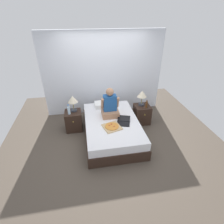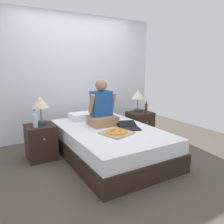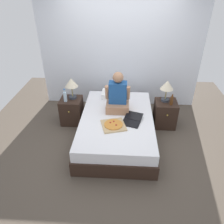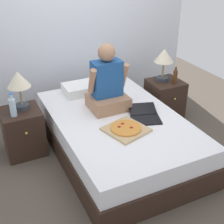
{
  "view_description": "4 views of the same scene",
  "coord_description": "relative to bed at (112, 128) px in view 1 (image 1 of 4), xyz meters",
  "views": [
    {
      "loc": [
        -0.65,
        -3.71,
        2.94
      ],
      "look_at": [
        -0.02,
        -0.15,
        0.82
      ],
      "focal_mm": 28.0,
      "sensor_mm": 36.0,
      "label": 1
    },
    {
      "loc": [
        -1.69,
        -2.96,
        1.47
      ],
      "look_at": [
        -0.03,
        -0.14,
        0.78
      ],
      "focal_mm": 35.0,
      "sensor_mm": 36.0,
      "label": 2
    },
    {
      "loc": [
        0.12,
        -3.45,
        2.74
      ],
      "look_at": [
        -0.08,
        -0.15,
        0.67
      ],
      "focal_mm": 35.0,
      "sensor_mm": 36.0,
      "label": 3
    },
    {
      "loc": [
        -1.4,
        -2.77,
        2.22
      ],
      "look_at": [
        -0.13,
        -0.14,
        0.64
      ],
      "focal_mm": 50.0,
      "sensor_mm": 36.0,
      "label": 4
    }
  ],
  "objects": [
    {
      "name": "water_bottle",
      "position": [
        -1.07,
        0.39,
        0.43
      ],
      "size": [
        0.07,
        0.07,
        0.28
      ],
      "color": "silver",
      "rests_on": "nightstand_left"
    },
    {
      "name": "bed",
      "position": [
        0.0,
        0.0,
        0.0
      ],
      "size": [
        1.39,
        2.15,
        0.48
      ],
      "color": "black",
      "rests_on": "ground"
    },
    {
      "name": "person_seated",
      "position": [
        -0.0,
        0.26,
        0.53
      ],
      "size": [
        0.47,
        0.4,
        0.78
      ],
      "color": "#A37556",
      "rests_on": "bed"
    },
    {
      "name": "beer_bottle",
      "position": [
        1.06,
        0.38,
        0.41
      ],
      "size": [
        0.06,
        0.06,
        0.23
      ],
      "color": "#512D14",
      "rests_on": "nightstand_right"
    },
    {
      "name": "ground_plane",
      "position": [
        0.0,
        0.0,
        -0.24
      ],
      "size": [
        5.62,
        5.62,
        0.0
      ],
      "primitive_type": "plane",
      "color": "#4C4238"
    },
    {
      "name": "wall_back",
      "position": [
        0.0,
        1.43,
        1.01
      ],
      "size": [
        3.62,
        0.12,
        2.5
      ],
      "primitive_type": "cube",
      "color": "silver",
      "rests_on": "ground"
    },
    {
      "name": "pillow",
      "position": [
        -0.1,
        0.79,
        0.3
      ],
      "size": [
        0.52,
        0.34,
        0.12
      ],
      "primitive_type": "cube",
      "color": "white",
      "rests_on": "bed"
    },
    {
      "name": "nightstand_right",
      "position": [
        0.99,
        0.48,
        0.04
      ],
      "size": [
        0.44,
        0.47,
        0.55
      ],
      "color": "black",
      "rests_on": "ground"
    },
    {
      "name": "pizza_box",
      "position": [
        -0.05,
        -0.31,
        0.26
      ],
      "size": [
        0.5,
        0.5,
        0.04
      ],
      "color": "tan",
      "rests_on": "bed"
    },
    {
      "name": "laptop",
      "position": [
        0.27,
        -0.15,
        0.26
      ],
      "size": [
        0.43,
        0.49,
        0.07
      ],
      "color": "black",
      "rests_on": "bed"
    },
    {
      "name": "lamp_on_right_nightstand",
      "position": [
        0.96,
        0.53,
        0.65
      ],
      "size": [
        0.26,
        0.26,
        0.45
      ],
      "color": "#333842",
      "rests_on": "nightstand_right"
    },
    {
      "name": "lamp_on_left_nightstand",
      "position": [
        -0.95,
        0.53,
        0.65
      ],
      "size": [
        0.26,
        0.26,
        0.45
      ],
      "color": "#333842",
      "rests_on": "nightstand_left"
    },
    {
      "name": "nightstand_left",
      "position": [
        -0.99,
        0.48,
        0.04
      ],
      "size": [
        0.44,
        0.47,
        0.55
      ],
      "color": "black",
      "rests_on": "ground"
    }
  ]
}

